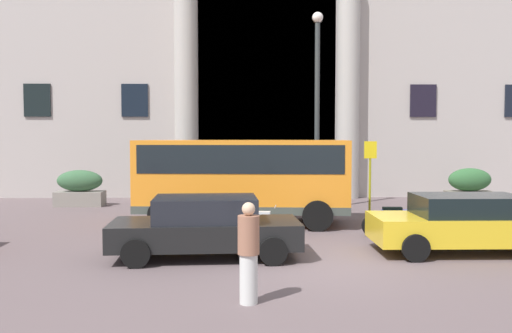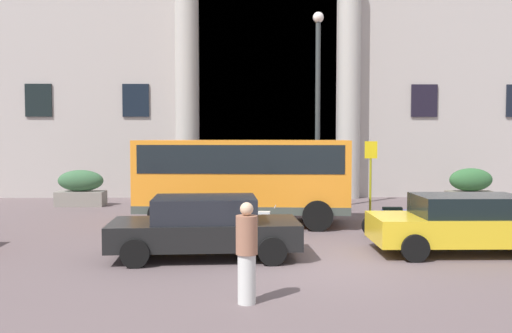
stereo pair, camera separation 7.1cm
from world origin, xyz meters
The scene contains 13 objects.
ground_plane centered at (0.00, 0.00, -0.06)m, with size 80.00×64.00×0.12m, color #5C4D50.
office_building_facade centered at (0.00, 17.48, 9.93)m, with size 37.81×9.76×19.89m.
orange_minibus centered at (-1.63, 5.50, 1.59)m, with size 6.68×3.03×2.65m.
bus_stop_sign centered at (2.81, 7.33, 1.61)m, with size 0.44×0.08×2.60m.
hedge_planter_east centered at (-4.32, 10.28, 0.64)m, with size 1.51×0.91×1.33m.
hedge_planter_far_east centered at (7.53, 10.18, 0.72)m, with size 1.81×0.88×1.49m.
hedge_planter_entrance_left centered at (-8.13, 10.11, 0.69)m, with size 1.88×0.88×1.44m.
parked_sedan_second centered at (3.72, 1.09, 0.71)m, with size 4.52×2.02×1.38m.
parked_compact_extra centered at (-2.48, 0.73, 0.71)m, with size 4.38×2.23×1.39m.
motorcycle_near_kerb centered at (2.63, 3.22, 0.46)m, with size 2.03×0.55×0.89m.
scooter_by_planter centered at (-1.37, 3.02, 0.46)m, with size 1.96×0.55×0.89m.
pedestrian_child_trailing centered at (-1.52, -2.77, 0.85)m, with size 0.36×0.36×1.69m.
lamppost_plaza_centre centered at (1.14, 8.83, 4.31)m, with size 0.40×0.40×7.38m.
Camera 1 is at (-1.58, -11.73, 2.77)m, focal length 38.50 mm.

